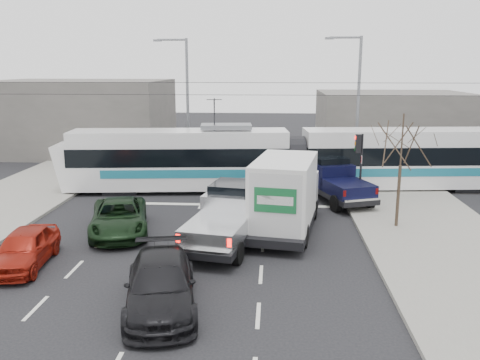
# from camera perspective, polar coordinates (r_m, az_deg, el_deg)

# --- Properties ---
(ground) EXTENTS (120.00, 120.00, 0.00)m
(ground) POSITION_cam_1_polar(r_m,az_deg,el_deg) (20.97, -2.10, -7.20)
(ground) COLOR black
(ground) RESTS_ON ground
(sidewalk_right) EXTENTS (6.00, 60.00, 0.15)m
(sidewalk_right) POSITION_cam_1_polar(r_m,az_deg,el_deg) (21.96, 22.16, -7.03)
(sidewalk_right) COLOR gray
(sidewalk_right) RESTS_ON ground
(rails) EXTENTS (60.00, 1.60, 0.03)m
(rails) POSITION_cam_1_polar(r_m,az_deg,el_deg) (30.52, -0.17, -0.81)
(rails) COLOR #33302D
(rails) RESTS_ON ground
(building_left) EXTENTS (14.00, 10.00, 6.00)m
(building_left) POSITION_cam_1_polar(r_m,az_deg,el_deg) (44.80, -17.33, 6.81)
(building_left) COLOR slate
(building_left) RESTS_ON ground
(building_right) EXTENTS (12.00, 10.00, 5.00)m
(building_right) POSITION_cam_1_polar(r_m,az_deg,el_deg) (44.96, 16.67, 6.23)
(building_right) COLOR slate
(building_right) RESTS_ON ground
(bare_tree) EXTENTS (2.40, 2.40, 5.00)m
(bare_tree) POSITION_cam_1_polar(r_m,az_deg,el_deg) (23.03, 17.70, 3.75)
(bare_tree) COLOR #47382B
(bare_tree) RESTS_ON ground
(traffic_signal) EXTENTS (0.44, 0.44, 3.60)m
(traffic_signal) POSITION_cam_1_polar(r_m,az_deg,el_deg) (26.84, 13.23, 2.93)
(traffic_signal) COLOR black
(traffic_signal) RESTS_ON ground
(street_lamp_near) EXTENTS (2.38, 0.25, 9.00)m
(street_lamp_near) POSITION_cam_1_polar(r_m,az_deg,el_deg) (34.08, 12.83, 8.97)
(street_lamp_near) COLOR slate
(street_lamp_near) RESTS_ON ground
(street_lamp_far) EXTENTS (2.38, 0.25, 9.00)m
(street_lamp_far) POSITION_cam_1_polar(r_m,az_deg,el_deg) (36.22, -6.21, 9.40)
(street_lamp_far) COLOR slate
(street_lamp_far) RESTS_ON ground
(catenary) EXTENTS (60.00, 0.20, 7.00)m
(catenary) POSITION_cam_1_polar(r_m,az_deg,el_deg) (29.86, -0.17, 6.43)
(catenary) COLOR black
(catenary) RESTS_ON ground
(tram) EXTENTS (25.99, 5.18, 5.28)m
(tram) POSITION_cam_1_polar(r_m,az_deg,el_deg) (29.74, 6.16, 2.42)
(tram) COLOR white
(tram) RESTS_ON ground
(silver_pickup) EXTENTS (3.33, 6.63, 2.30)m
(silver_pickup) POSITION_cam_1_polar(r_m,az_deg,el_deg) (21.00, -1.19, -3.88)
(silver_pickup) COLOR black
(silver_pickup) RESTS_ON ground
(box_truck) EXTENTS (3.40, 7.02, 3.36)m
(box_truck) POSITION_cam_1_polar(r_m,az_deg,el_deg) (22.07, 5.19, -1.71)
(box_truck) COLOR black
(box_truck) RESTS_ON ground
(navy_pickup) EXTENTS (3.70, 5.78, 2.29)m
(navy_pickup) POSITION_cam_1_polar(r_m,az_deg,el_deg) (27.80, 10.57, -0.01)
(navy_pickup) COLOR black
(navy_pickup) RESTS_ON ground
(green_car) EXTENTS (3.61, 5.55, 1.42)m
(green_car) POSITION_cam_1_polar(r_m,az_deg,el_deg) (22.71, -13.41, -4.09)
(green_car) COLOR black
(green_car) RESTS_ON ground
(red_car) EXTENTS (2.04, 4.21, 1.38)m
(red_car) POSITION_cam_1_polar(r_m,az_deg,el_deg) (20.09, -23.04, -7.05)
(red_car) COLOR maroon
(red_car) RESTS_ON ground
(dark_car) EXTENTS (3.02, 5.36, 1.47)m
(dark_car) POSITION_cam_1_polar(r_m,az_deg,el_deg) (15.67, -8.90, -11.55)
(dark_car) COLOR black
(dark_car) RESTS_ON ground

